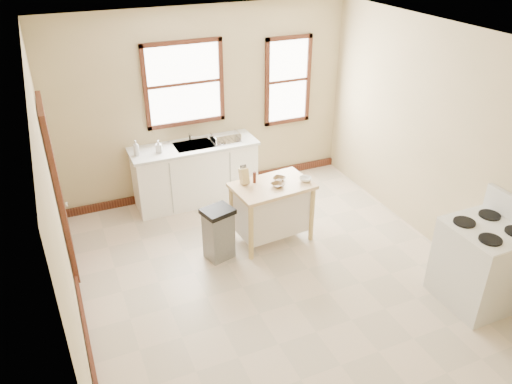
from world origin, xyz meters
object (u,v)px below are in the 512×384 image
Objects in this scene: soap_bottle_a at (136,148)px; trash_bin at (219,233)px; dish_rack at (226,138)px; soap_bottle_b at (159,146)px; knife_block at (244,177)px; bowl_b at (279,179)px; bowl_c at (305,179)px; kitchen_island at (272,212)px; gas_stove at (483,255)px; pepper_grinder at (254,177)px; bowl_a at (278,185)px.

soap_bottle_a is 0.32× the size of trash_bin.
trash_bin is (-0.66, -1.46, -0.62)m from dish_rack.
knife_block is at bearing -33.53° from soap_bottle_b.
soap_bottle_b is at bearing -4.13° from soap_bottle_a.
bowl_c is (0.30, -0.16, 0.01)m from bowl_b.
dish_rack is 2.64× the size of bowl_b.
dish_rack is at bearing -1.73° from soap_bottle_a.
knife_block is at bearing 147.84° from kitchen_island.
gas_stove is (1.70, -3.38, -0.35)m from dish_rack.
trash_bin is at bearing -152.91° from knife_block.
soap_bottle_b is 4.34m from gas_stove.
soap_bottle_a reaches higher than pepper_grinder.
kitchen_island is at bearing -27.87° from soap_bottle_b.
gas_stove reaches higher than trash_bin.
knife_block is 0.79m from trash_bin.
bowl_b is at bearing 124.45° from gas_stove.
kitchen_island is (1.44, -1.37, -0.62)m from soap_bottle_a.
knife_block is (0.80, -1.19, -0.08)m from soap_bottle_b.
gas_stove is at bearing -50.79° from pepper_grinder.
gas_stove is (1.90, -2.19, -0.31)m from knife_block.
kitchen_island reaches higher than trash_bin.
knife_block reaches higher than bowl_c.
bowl_b is 0.13× the size of gas_stove.
gas_stove reaches higher than pepper_grinder.
bowl_b is (0.32, -0.06, -0.06)m from pepper_grinder.
kitchen_island is at bearing -36.72° from pepper_grinder.
trash_bin is at bearing 141.04° from gas_stove.
soap_bottle_a reaches higher than bowl_c.
trash_bin is 0.57× the size of gas_stove.
kitchen_island is at bearing -150.33° from bowl_b.
knife_block is at bearing 161.89° from bowl_c.
dish_rack reaches higher than bowl_b.
kitchen_island is at bearing -95.66° from dish_rack.
bowl_b is at bearing 24.69° from kitchen_island.
bowl_c is 1.32m from trash_bin.
pepper_grinder is (-0.06, -1.21, -0.07)m from dish_rack.
soap_bottle_a reaches higher than dish_rack.
knife_block is at bearing 130.95° from gas_stove.
soap_bottle_a is 1.12× the size of knife_block.
bowl_b is at bearing -10.85° from pepper_grinder.
pepper_grinder is 0.32m from bowl_a.
gas_stove is (1.53, -1.95, -0.23)m from bowl_a.
trash_bin is (-0.79, -0.11, -0.06)m from kitchen_island.
knife_block is 0.16× the size of gas_stove.
soap_bottle_b reaches higher than kitchen_island.
pepper_grinder is 0.66m from bowl_c.
dish_rack is 2.06× the size of knife_block.
knife_block is 1.26× the size of bowl_c.
trash_bin is at bearing -177.30° from bowl_a.
soap_bottle_a is 1.31m from dish_rack.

